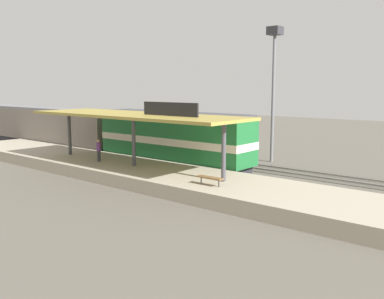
{
  "coord_description": "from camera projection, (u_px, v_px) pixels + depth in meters",
  "views": [
    {
      "loc": [
        -25.09,
        -22.61,
        6.58
      ],
      "look_at": [
        -1.38,
        -2.82,
        2.0
      ],
      "focal_mm": 39.34,
      "sensor_mm": 36.0,
      "label": 1
    }
  ],
  "objects": [
    {
      "name": "light_mast",
      "position": [
        274.0,
        66.0,
        36.26
      ],
      "size": [
        1.1,
        1.1,
        11.7
      ],
      "color": "slate",
      "rests_on": "ground"
    },
    {
      "name": "station_canopy",
      "position": [
        134.0,
        116.0,
        30.13
      ],
      "size": [
        5.2,
        18.0,
        4.7
      ],
      "color": "#47474C",
      "rests_on": "platform"
    },
    {
      "name": "platform_bench",
      "position": [
        210.0,
        178.0,
        24.5
      ],
      "size": [
        0.44,
        1.7,
        0.5
      ],
      "color": "#333338",
      "rests_on": "platform"
    },
    {
      "name": "freight_car",
      "position": [
        139.0,
        132.0,
        43.44
      ],
      "size": [
        2.8,
        12.0,
        3.54
      ],
      "color": "#28282D",
      "rests_on": "track_far"
    },
    {
      "name": "person_waiting",
      "position": [
        99.0,
        149.0,
        32.36
      ],
      "size": [
        0.34,
        0.34,
        1.71
      ],
      "color": "#4C4C51",
      "rests_on": "platform"
    },
    {
      "name": "platform",
      "position": [
        134.0,
        172.0,
        30.79
      ],
      "size": [
        6.0,
        44.0,
        0.9
      ],
      "primitive_type": "cube",
      "color": "#A89E89",
      "rests_on": "ground"
    },
    {
      "name": "track_near",
      "position": [
        176.0,
        168.0,
        34.34
      ],
      "size": [
        3.2,
        110.0,
        0.16
      ],
      "color": "#4E4941",
      "rests_on": "ground"
    },
    {
      "name": "ground_plane",
      "position": [
        192.0,
        165.0,
        35.87
      ],
      "size": [
        120.0,
        120.0,
        0.0
      ],
      "primitive_type": "plane",
      "color": "#5B564C"
    },
    {
      "name": "track_far",
      "position": [
        210.0,
        161.0,
        37.84
      ],
      "size": [
        3.2,
        110.0,
        0.16
      ],
      "color": "#4E4941",
      "rests_on": "ground"
    },
    {
      "name": "locomotive",
      "position": [
        173.0,
        139.0,
        34.24
      ],
      "size": [
        2.93,
        14.43,
        4.44
      ],
      "color": "#28282D",
      "rests_on": "track_near"
    },
    {
      "name": "passenger_carriage_front",
      "position": [
        51.0,
        127.0,
        45.66
      ],
      "size": [
        2.9,
        20.0,
        4.24
      ],
      "color": "#28282D",
      "rests_on": "track_near"
    }
  ]
}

